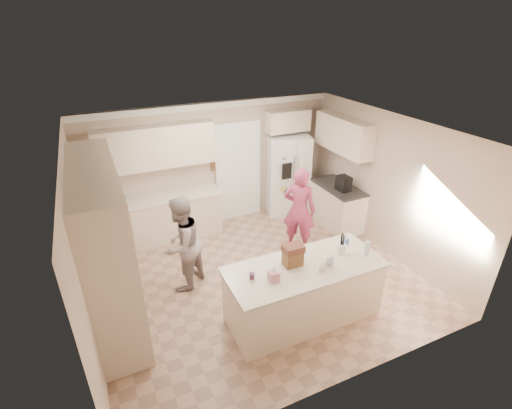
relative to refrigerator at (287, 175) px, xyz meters
name	(u,v)px	position (x,y,z in m)	size (l,w,h in m)	color
floor	(259,278)	(-1.65, -2.05, -0.91)	(5.20, 4.60, 0.02)	tan
ceiling	(260,131)	(-1.65, -2.05, 1.71)	(5.20, 4.60, 0.02)	white
wall_back	(213,165)	(-1.65, 0.26, 0.40)	(5.20, 0.02, 2.60)	#C7AE97
wall_front	(350,303)	(-1.65, -4.36, 0.40)	(5.20, 0.02, 2.60)	#C7AE97
wall_left	(81,250)	(-4.26, -2.05, 0.40)	(0.02, 4.60, 2.60)	#C7AE97
wall_right	(387,184)	(0.96, -2.05, 0.40)	(0.02, 4.60, 2.60)	#C7AE97
crown_back	(210,106)	(-1.65, 0.21, 1.63)	(5.20, 0.08, 0.12)	white
pantry_bank	(106,245)	(-3.95, -1.85, 0.28)	(0.60, 2.60, 2.35)	beige
back_base_cab	(166,218)	(-2.80, -0.05, -0.46)	(2.20, 0.60, 0.88)	beige
back_countertop	(163,198)	(-2.80, -0.06, 0.00)	(2.24, 0.63, 0.04)	beige
back_upper_cab	(155,147)	(-2.80, 0.07, 1.00)	(2.20, 0.35, 0.80)	beige
doorway_opening	(238,172)	(-1.10, 0.23, 0.15)	(0.90, 0.06, 2.10)	black
doorway_casing	(239,173)	(-1.10, 0.19, 0.15)	(1.02, 0.03, 2.22)	white
wall_frame_upper	(214,154)	(-1.63, 0.22, 0.65)	(0.15, 0.02, 0.20)	brown
wall_frame_lower	(214,166)	(-1.63, 0.22, 0.38)	(0.15, 0.02, 0.20)	brown
refrigerator	(287,175)	(0.00, 0.00, 0.00)	(0.90, 0.70, 1.80)	white
fridge_seam	(295,180)	(0.00, -0.35, 0.00)	(0.01, 0.02, 1.78)	gray
fridge_dispenser	(287,171)	(-0.22, -0.37, 0.25)	(0.22, 0.03, 0.35)	black
fridge_handle_l	(294,174)	(-0.05, -0.37, 0.15)	(0.02, 0.02, 0.85)	silver
fridge_handle_r	(298,174)	(0.05, -0.37, 0.15)	(0.02, 0.02, 0.85)	silver
over_fridge_cab	(288,121)	(0.00, 0.07, 1.20)	(0.95, 0.35, 0.45)	beige
right_base_cab	(337,207)	(0.65, -1.05, -0.46)	(0.60, 1.20, 0.88)	beige
right_countertop	(339,187)	(0.64, -1.05, 0.00)	(0.63, 1.24, 0.04)	#2D2B28
right_upper_cab	(343,135)	(0.77, -0.85, 1.05)	(0.35, 1.50, 0.70)	beige
coffee_maker	(344,183)	(0.60, -1.25, 0.17)	(0.22, 0.28, 0.30)	black
island_base	(303,293)	(-1.45, -3.15, -0.46)	(2.20, 0.90, 0.88)	beige
island_top	(305,267)	(-1.45, -3.15, 0.00)	(2.28, 0.96, 0.05)	beige
utensil_crock	(341,249)	(-0.80, -3.10, 0.10)	(0.13, 0.13, 0.15)	white
tissue_box	(274,276)	(-2.00, -3.25, 0.10)	(0.13, 0.13, 0.14)	pink
tissue_plume	(274,269)	(-2.00, -3.25, 0.20)	(0.08, 0.08, 0.08)	white
dollhouse_body	(293,258)	(-1.60, -3.05, 0.14)	(0.26, 0.18, 0.22)	brown
dollhouse_roof	(293,249)	(-1.60, -3.05, 0.30)	(0.28, 0.20, 0.10)	#592D1E
jam_jar	(252,276)	(-2.25, -3.10, 0.07)	(0.07, 0.07, 0.09)	#59263F
greeting_card_a	(323,266)	(-1.30, -3.35, 0.11)	(0.12, 0.01, 0.16)	white
greeting_card_b	(330,262)	(-1.15, -3.30, 0.11)	(0.12, 0.01, 0.16)	silver
water_bottle	(367,248)	(-0.50, -3.30, 0.14)	(0.07, 0.07, 0.24)	silver
shaker_salt	(344,242)	(-0.63, -2.93, 0.07)	(0.05, 0.05, 0.09)	#4968B9
shaker_pepper	(347,241)	(-0.56, -2.93, 0.07)	(0.05, 0.05, 0.09)	#4968B9
teen_boy	(182,244)	(-2.86, -1.70, -0.09)	(0.79, 0.61, 1.62)	gray
teen_girl	(299,210)	(-0.57, -1.51, -0.06)	(0.61, 0.40, 1.68)	#AE364B
fridge_magnets	(295,180)	(0.00, -0.36, 0.00)	(0.76, 0.02, 1.44)	tan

